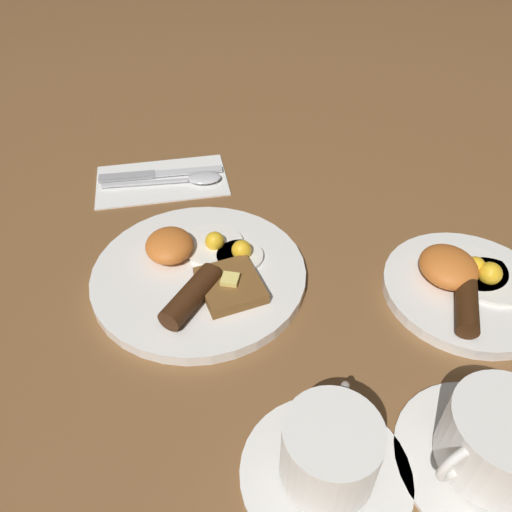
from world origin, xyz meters
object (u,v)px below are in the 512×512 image
object	(u,v)px
breakfast_plate_near	(200,272)
teacup_far	(496,445)
knife	(154,174)
spoon	(193,179)
breakfast_plate_far	(465,284)
teacup_near	(329,456)

from	to	relation	value
breakfast_plate_near	teacup_far	world-z (taller)	teacup_far
knife	spoon	xyz separation A→B (m)	(0.03, 0.06, 0.00)
breakfast_plate_near	knife	size ratio (longest dim) A/B	1.36
breakfast_plate_far	knife	world-z (taller)	breakfast_plate_far
breakfast_plate_far	spoon	bearing A→B (deg)	-134.32
breakfast_plate_near	teacup_far	size ratio (longest dim) A/B	1.61
knife	spoon	world-z (taller)	spoon
spoon	breakfast_plate_near	bearing A→B (deg)	-89.58
breakfast_plate_near	teacup_near	size ratio (longest dim) A/B	1.74
breakfast_plate_far	breakfast_plate_near	bearing A→B (deg)	-104.37
breakfast_plate_near	teacup_far	bearing A→B (deg)	39.36
knife	spoon	size ratio (longest dim) A/B	1.05
teacup_far	knife	world-z (taller)	teacup_far
knife	teacup_near	bearing A→B (deg)	-73.53
teacup_near	teacup_far	xyz separation A→B (m)	(0.02, 0.15, -0.00)
teacup_near	spoon	size ratio (longest dim) A/B	0.82
teacup_near	knife	distance (m)	0.54
breakfast_plate_far	teacup_far	xyz separation A→B (m)	(0.20, -0.08, 0.02)
breakfast_plate_near	teacup_near	xyz separation A→B (m)	(0.27, 0.09, 0.02)
breakfast_plate_near	knife	distance (m)	0.25
breakfast_plate_far	teacup_far	distance (m)	0.22
teacup_far	spoon	distance (m)	0.55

